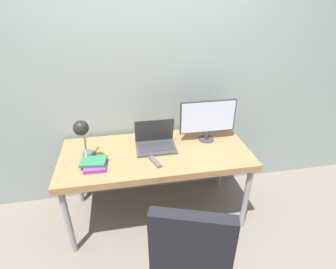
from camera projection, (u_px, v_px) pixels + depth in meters
name	position (u px, v px, depth m)	size (l,w,h in m)	color
ground_plane	(163.00, 242.00, 2.35)	(12.00, 12.00, 0.00)	#70665B
wall_back	(148.00, 75.00, 2.42)	(8.00, 0.05, 2.60)	gray
desk	(156.00, 157.00, 2.34)	(1.65, 0.74, 0.73)	#996B42
laptop	(155.00, 142.00, 2.36)	(0.35, 0.26, 0.26)	#38383D
monitor	(208.00, 118.00, 2.40)	(0.52, 0.15, 0.40)	#333338
desk_lamp	(82.00, 132.00, 2.02)	(0.12, 0.26, 0.39)	#4C4C51
office_chair	(191.00, 259.00, 1.54)	(0.58, 0.60, 1.06)	black
book_stack	(95.00, 164.00, 2.10)	(0.22, 0.21, 0.05)	#753384
tv_remote	(155.00, 162.00, 2.16)	(0.10, 0.17, 0.02)	#4C4C51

